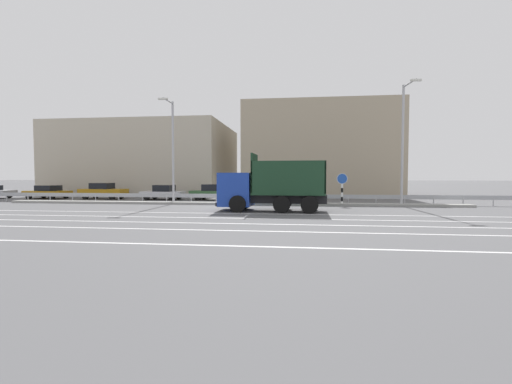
# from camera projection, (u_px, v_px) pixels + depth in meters

# --- Properties ---
(ground_plane) EXTENTS (320.00, 320.00, 0.00)m
(ground_plane) POSITION_uv_depth(u_px,v_px,m) (218.00, 208.00, 23.71)
(ground_plane) COLOR #565659
(lane_strip_0) EXTENTS (65.30, 0.16, 0.01)m
(lane_strip_0) POSITION_uv_depth(u_px,v_px,m) (271.00, 214.00, 19.93)
(lane_strip_0) COLOR silver
(lane_strip_0) RESTS_ON ground_plane
(lane_strip_1) EXTENTS (65.30, 0.16, 0.01)m
(lane_strip_1) POSITION_uv_depth(u_px,v_px,m) (267.00, 219.00, 17.73)
(lane_strip_1) COLOR silver
(lane_strip_1) RESTS_ON ground_plane
(lane_strip_2) EXTENTS (65.30, 0.16, 0.01)m
(lane_strip_2) POSITION_uv_depth(u_px,v_px,m) (264.00, 224.00, 15.71)
(lane_strip_2) COLOR silver
(lane_strip_2) RESTS_ON ground_plane
(lane_strip_3) EXTENTS (65.30, 0.16, 0.01)m
(lane_strip_3) POSITION_uv_depth(u_px,v_px,m) (259.00, 231.00, 13.71)
(lane_strip_3) COLOR silver
(lane_strip_3) RESTS_ON ground_plane
(lane_strip_4) EXTENTS (65.30, 0.16, 0.01)m
(lane_strip_4) POSITION_uv_depth(u_px,v_px,m) (248.00, 246.00, 10.72)
(lane_strip_4) COLOR silver
(lane_strip_4) RESTS_ON ground_plane
(median_island) EXTENTS (35.92, 1.10, 0.18)m
(median_island) POSITION_uv_depth(u_px,v_px,m) (226.00, 203.00, 26.61)
(median_island) COLOR gray
(median_island) RESTS_ON ground_plane
(median_guardrail) EXTENTS (65.30, 0.09, 0.78)m
(median_guardrail) POSITION_uv_depth(u_px,v_px,m) (229.00, 196.00, 27.52)
(median_guardrail) COLOR #9EA0A5
(median_guardrail) RESTS_ON ground_plane
(dump_truck) EXTENTS (6.83, 2.87, 3.62)m
(dump_truck) POSITION_uv_depth(u_px,v_px,m) (260.00, 191.00, 21.77)
(dump_truck) COLOR #19389E
(dump_truck) RESTS_ON ground_plane
(median_road_sign) EXTENTS (0.79, 0.16, 2.41)m
(median_road_sign) POSITION_uv_depth(u_px,v_px,m) (342.00, 188.00, 25.50)
(median_road_sign) COLOR white
(median_road_sign) RESTS_ON ground_plane
(street_lamp_1) EXTENTS (0.70, 2.18, 8.08)m
(street_lamp_1) POSITION_uv_depth(u_px,v_px,m) (172.00, 147.00, 26.87)
(street_lamp_1) COLOR #ADADB2
(street_lamp_1) RESTS_ON ground_plane
(street_lamp_2) EXTENTS (0.72, 2.27, 8.82)m
(street_lamp_2) POSITION_uv_depth(u_px,v_px,m) (404.00, 139.00, 24.76)
(street_lamp_2) COLOR #ADADB2
(street_lamp_2) RESTS_ON ground_plane
(parked_car_1) EXTENTS (4.32, 2.24, 1.32)m
(parked_car_1) POSITION_uv_depth(u_px,v_px,m) (48.00, 192.00, 33.41)
(parked_car_1) COLOR #B27A14
(parked_car_1) RESTS_ON ground_plane
(parked_car_2) EXTENTS (4.38, 1.87, 1.56)m
(parked_car_2) POSITION_uv_depth(u_px,v_px,m) (103.00, 191.00, 32.95)
(parked_car_2) COLOR #B27A14
(parked_car_2) RESTS_ON ground_plane
(parked_car_3) EXTENTS (3.88, 2.04, 1.39)m
(parked_car_3) POSITION_uv_depth(u_px,v_px,m) (163.00, 192.00, 32.02)
(parked_car_3) COLOR silver
(parked_car_3) RESTS_ON ground_plane
(parked_car_4) EXTENTS (4.50, 2.04, 1.46)m
(parked_car_4) POSITION_uv_depth(u_px,v_px,m) (215.00, 192.00, 31.58)
(parked_car_4) COLOR #335B33
(parked_car_4) RESTS_ON ground_plane
(background_building_0) EXTENTS (19.68, 14.85, 8.37)m
(background_building_0) POSITION_uv_depth(u_px,v_px,m) (150.00, 161.00, 43.17)
(background_building_0) COLOR #B7AD99
(background_building_0) RESTS_ON ground_plane
(background_building_1) EXTENTS (16.22, 14.62, 9.94)m
(background_building_1) POSITION_uv_depth(u_px,v_px,m) (318.00, 153.00, 40.76)
(background_building_1) COLOR tan
(background_building_1) RESTS_ON ground_plane
(church_tower) EXTENTS (3.60, 3.60, 12.08)m
(church_tower) POSITION_uv_depth(u_px,v_px,m) (270.00, 156.00, 56.25)
(church_tower) COLOR silver
(church_tower) RESTS_ON ground_plane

